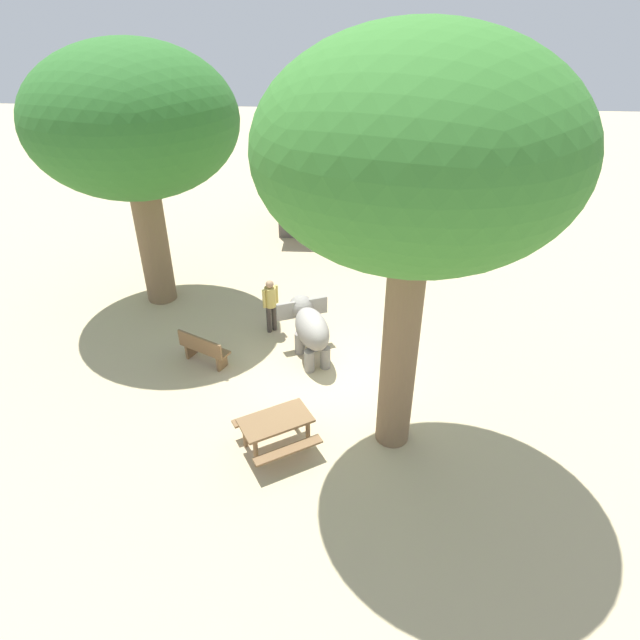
{
  "coord_description": "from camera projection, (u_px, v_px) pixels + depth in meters",
  "views": [
    {
      "loc": [
        0.55,
        -11.37,
        9.01
      ],
      "look_at": [
        -0.17,
        1.3,
        0.8
      ],
      "focal_mm": 31.73,
      "sensor_mm": 36.0,
      "label": 1
    }
  ],
  "objects": [
    {
      "name": "market_stall_blue",
      "position": [
        375.0,
        202.0,
        21.39
      ],
      "size": [
        2.5,
        2.5,
        2.52
      ],
      "color": "#59514C",
      "rests_on": "ground_plane"
    },
    {
      "name": "wooden_bench",
      "position": [
        203.0,
        348.0,
        14.58
      ],
      "size": [
        1.43,
        1.0,
        0.88
      ],
      "rotation": [
        0.0,
        0.0,
        5.8
      ],
      "color": "brown",
      "rests_on": "ground_plane"
    },
    {
      "name": "shade_tree_main",
      "position": [
        133.0,
        124.0,
        14.79
      ],
      "size": [
        5.64,
        5.17,
        7.37
      ],
      "color": "brown",
      "rests_on": "ground_plane"
    },
    {
      "name": "picnic_table_near",
      "position": [
        276.0,
        426.0,
        12.01
      ],
      "size": [
        2.04,
        2.04,
        0.78
      ],
      "rotation": [
        0.0,
        0.0,
        3.68
      ],
      "color": "brown",
      "rests_on": "ground_plane"
    },
    {
      "name": "shade_tree_secondary",
      "position": [
        418.0,
        157.0,
        9.18
      ],
      "size": [
        5.51,
        5.05,
        8.3
      ],
      "color": "brown",
      "rests_on": "ground_plane"
    },
    {
      "name": "person_handler",
      "position": [
        271.0,
        302.0,
        15.62
      ],
      "size": [
        0.4,
        0.38,
        1.62
      ],
      "rotation": [
        0.0,
        0.0,
        -0.82
      ],
      "color": "#3F3833",
      "rests_on": "ground_plane"
    },
    {
      "name": "market_stall_red",
      "position": [
        307.0,
        201.0,
        21.51
      ],
      "size": [
        2.5,
        2.5,
        2.52
      ],
      "color": "#59514C",
      "rests_on": "ground_plane"
    },
    {
      "name": "ground_plane",
      "position": [
        324.0,
        374.0,
        14.45
      ],
      "size": [
        60.0,
        60.0,
        0.0
      ],
      "primitive_type": "plane",
      "color": "tan"
    },
    {
      "name": "elephant",
      "position": [
        309.0,
        326.0,
        14.64
      ],
      "size": [
        1.63,
        2.06,
        1.44
      ],
      "rotation": [
        0.0,
        0.0,
        1.96
      ],
      "color": "gray",
      "rests_on": "ground_plane"
    }
  ]
}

